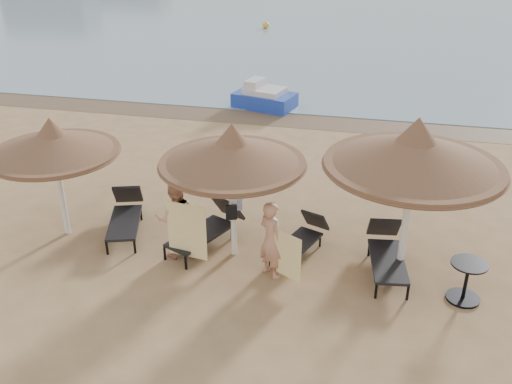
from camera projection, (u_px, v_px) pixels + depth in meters
ground at (234, 277)px, 11.17m from camera, size 160.00×160.00×0.00m
wet_sand_strip at (304, 120)px, 19.37m from camera, size 200.00×1.60×0.01m
palapa_left at (53, 143)px, 11.72m from camera, size 2.72×2.72×2.70m
palapa_center at (232, 152)px, 10.91m from camera, size 2.90×2.90×2.88m
palapa_right at (415, 153)px, 10.13m from camera, size 3.28×3.28×3.25m
lounger_far_left at (125, 214)px, 12.67m from camera, size 1.17×1.99×0.85m
lounger_near_left at (209, 227)px, 12.15m from camera, size 1.37×2.04×0.87m
lounger_near_right at (302, 237)px, 11.90m from camera, size 1.09×1.70×0.73m
lounger_far_right at (387, 251)px, 11.30m from camera, size 0.88×1.98×0.86m
side_table at (466, 282)px, 10.38m from camera, size 0.66×0.66×0.79m
person_left at (175, 213)px, 11.45m from camera, size 1.06×0.85×1.99m
person_right at (271, 234)px, 10.83m from camera, size 1.03×0.98×1.88m
towel_left at (187, 231)px, 11.15m from camera, size 0.84×0.15×1.19m
towel_right at (287, 255)px, 10.67m from camera, size 0.60×0.35×0.95m
bag_patterned at (236, 202)px, 11.60m from camera, size 0.28×0.17×0.34m
bag_dark at (231, 212)px, 11.32m from camera, size 0.23×0.16×0.32m
pedal_boat at (264, 98)px, 20.49m from camera, size 2.37×1.75×0.99m
buoy_left at (266, 25)px, 33.97m from camera, size 0.40×0.40×0.40m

